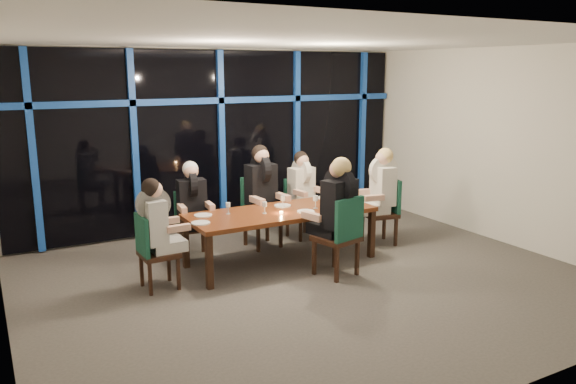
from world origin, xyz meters
name	(u,v)px	position (x,y,z in m)	size (l,w,h in m)	color
room	(312,123)	(0.00, 0.00, 2.02)	(7.04, 7.00, 3.02)	#57524D
window_wall	(221,137)	(0.01, 2.93, 1.55)	(6.86, 0.43, 2.94)	black
dining_table	(281,215)	(0.00, 0.80, 0.68)	(2.60, 1.00, 0.75)	brown
chair_far_left	(192,220)	(-0.99, 1.69, 0.53)	(0.48, 0.48, 0.95)	black
chair_far_mid	(260,207)	(0.10, 1.67, 0.59)	(0.53, 0.53, 1.06)	black
chair_far_right	(300,204)	(0.87, 1.78, 0.53)	(0.49, 0.49, 0.95)	black
chair_end_left	(152,248)	(-1.85, 0.69, 0.53)	(0.45, 0.45, 0.95)	black
chair_end_right	(385,208)	(1.83, 0.80, 0.57)	(0.56, 0.56, 1.02)	black
chair_near_mid	(342,232)	(0.42, -0.08, 0.60)	(0.60, 0.60, 1.08)	black
diner_far_left	(192,196)	(-0.99, 1.61, 0.91)	(0.50, 0.61, 0.93)	black
diner_far_mid	(262,182)	(0.10, 1.58, 1.01)	(0.55, 0.68, 1.04)	black
diner_far_right	(303,182)	(0.88, 1.70, 0.91)	(0.50, 0.62, 0.93)	silver
diner_end_left	(157,217)	(-1.77, 0.69, 0.91)	(0.60, 0.48, 0.93)	black
diner_end_right	(381,182)	(1.74, 0.82, 0.98)	(0.68, 0.56, 1.00)	silver
diner_near_mid	(337,199)	(0.39, 0.01, 1.02)	(0.61, 0.72, 1.05)	black
plate_far_left	(203,215)	(-1.05, 1.05, 0.76)	(0.24, 0.24, 0.01)	white
plate_far_mid	(283,206)	(0.14, 1.02, 0.76)	(0.24, 0.24, 0.01)	white
plate_far_right	(325,198)	(0.94, 1.14, 0.76)	(0.24, 0.24, 0.01)	white
plate_end_left	(201,223)	(-1.21, 0.71, 0.76)	(0.24, 0.24, 0.01)	white
plate_end_right	(347,199)	(1.19, 0.93, 0.76)	(0.24, 0.24, 0.01)	white
plate_near_mid	(306,211)	(0.26, 0.56, 0.76)	(0.24, 0.24, 0.01)	white
wine_bottle	(356,196)	(1.11, 0.58, 0.88)	(0.08, 0.08, 0.34)	black
water_pitcher	(335,200)	(0.76, 0.60, 0.85)	(0.13, 0.11, 0.21)	white
tea_light	(281,212)	(-0.07, 0.66, 0.76)	(0.05, 0.05, 0.03)	#F29D48
wine_glass_a	(265,205)	(-0.27, 0.76, 0.87)	(0.06, 0.06, 0.16)	silver
wine_glass_b	(283,199)	(0.10, 0.93, 0.87)	(0.07, 0.07, 0.17)	silver
wine_glass_c	(316,199)	(0.48, 0.67, 0.88)	(0.07, 0.07, 0.18)	white
wine_glass_d	(228,206)	(-0.71, 0.98, 0.87)	(0.06, 0.06, 0.16)	silver
wine_glass_e	(328,193)	(0.87, 0.95, 0.88)	(0.07, 0.07, 0.18)	silver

